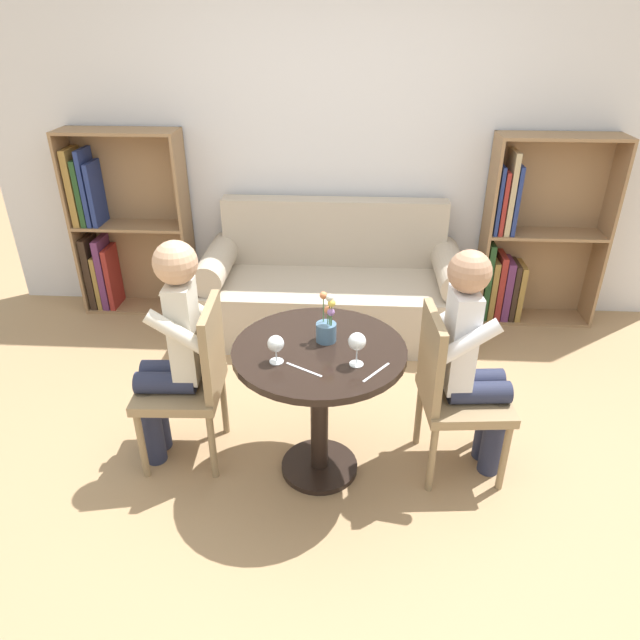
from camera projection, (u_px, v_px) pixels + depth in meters
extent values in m
plane|color=tan|center=(319.00, 468.00, 3.02)|extent=(16.00, 16.00, 0.00)
cube|color=silver|center=(336.00, 134.00, 4.10)|extent=(5.20, 0.05, 2.70)
cylinder|color=black|center=(319.00, 351.00, 2.67)|extent=(0.82, 0.82, 0.03)
cylinder|color=black|center=(319.00, 412.00, 2.84)|extent=(0.09, 0.09, 0.68)
cylinder|color=black|center=(319.00, 466.00, 3.01)|extent=(0.40, 0.40, 0.03)
cube|color=#B7A893|center=(332.00, 305.00, 4.22)|extent=(1.89, 0.80, 0.42)
cube|color=#B7A893|center=(334.00, 232.00, 4.28)|extent=(1.67, 0.16, 0.50)
cylinder|color=#B7A893|center=(217.00, 263.00, 4.12)|extent=(0.22, 0.72, 0.22)
cylinder|color=#B7A893|center=(450.00, 268.00, 4.03)|extent=(0.22, 0.72, 0.22)
cube|color=#93704C|center=(137.00, 220.00, 4.44)|extent=(0.87, 0.02, 1.40)
cube|color=#93704C|center=(77.00, 224.00, 4.35)|extent=(0.02, 0.28, 1.40)
cube|color=#93704C|center=(186.00, 226.00, 4.30)|extent=(0.02, 0.28, 1.40)
cube|color=#93704C|center=(145.00, 306.00, 4.65)|extent=(0.82, 0.28, 0.02)
cube|color=#93704C|center=(131.00, 225.00, 4.33)|extent=(0.82, 0.28, 0.02)
cube|color=#93704C|center=(116.00, 131.00, 4.00)|extent=(0.82, 0.28, 0.02)
cube|color=#332319|center=(93.00, 271.00, 4.53)|extent=(0.05, 0.23, 0.58)
cube|color=olive|center=(101.00, 280.00, 4.56)|extent=(0.04, 0.23, 0.44)
cube|color=#602D5B|center=(106.00, 272.00, 4.52)|extent=(0.05, 0.23, 0.57)
cube|color=maroon|center=(113.00, 276.00, 4.54)|extent=(0.04, 0.23, 0.50)
cube|color=olive|center=(76.00, 187.00, 4.20)|extent=(0.05, 0.23, 0.56)
cube|color=#234723|center=(84.00, 192.00, 4.22)|extent=(0.04, 0.23, 0.49)
cube|color=navy|center=(89.00, 187.00, 4.20)|extent=(0.03, 0.23, 0.56)
cube|color=navy|center=(96.00, 193.00, 4.22)|extent=(0.04, 0.23, 0.46)
cube|color=#93704C|center=(540.00, 228.00, 4.27)|extent=(0.87, 0.02, 1.40)
cube|color=#93704C|center=(486.00, 232.00, 4.18)|extent=(0.02, 0.28, 1.40)
cube|color=#93704C|center=(604.00, 235.00, 4.14)|extent=(0.02, 0.28, 1.40)
cube|color=#93704C|center=(528.00, 317.00, 4.49)|extent=(0.82, 0.28, 0.02)
cube|color=#93704C|center=(545.00, 234.00, 4.16)|extent=(0.82, 0.28, 0.02)
cube|color=#93704C|center=(564.00, 136.00, 3.83)|extent=(0.82, 0.28, 0.02)
cube|color=#234723|center=(486.00, 279.00, 4.35)|extent=(0.04, 0.23, 0.61)
cube|color=olive|center=(491.00, 288.00, 4.38)|extent=(0.04, 0.23, 0.47)
cube|color=maroon|center=(498.00, 285.00, 4.37)|extent=(0.04, 0.23, 0.51)
cube|color=#602D5B|center=(505.00, 288.00, 4.38)|extent=(0.05, 0.23, 0.47)
cube|color=#332319|center=(512.00, 289.00, 4.38)|extent=(0.04, 0.23, 0.45)
cube|color=olive|center=(518.00, 290.00, 4.38)|extent=(0.04, 0.23, 0.44)
cube|color=navy|center=(497.00, 199.00, 4.05)|extent=(0.03, 0.23, 0.49)
cube|color=maroon|center=(501.00, 201.00, 4.06)|extent=(0.03, 0.23, 0.45)
cube|color=tan|center=(509.00, 192.00, 4.03)|extent=(0.04, 0.23, 0.58)
cube|color=navy|center=(514.00, 199.00, 4.05)|extent=(0.03, 0.23, 0.49)
cylinder|color=#937A56|center=(161.00, 403.00, 3.19)|extent=(0.04, 0.04, 0.40)
cylinder|color=#937A56|center=(142.00, 445.00, 2.88)|extent=(0.04, 0.04, 0.40)
cylinder|color=#937A56|center=(224.00, 403.00, 3.19)|extent=(0.04, 0.04, 0.40)
cylinder|color=#937A56|center=(212.00, 446.00, 2.87)|extent=(0.04, 0.04, 0.40)
cube|color=#937A56|center=(180.00, 388.00, 2.92)|extent=(0.44, 0.44, 0.05)
cube|color=#937A56|center=(213.00, 347.00, 2.80)|extent=(0.06, 0.38, 0.45)
cylinder|color=#937A56|center=(504.00, 457.00, 2.80)|extent=(0.04, 0.04, 0.40)
cylinder|color=#937A56|center=(484.00, 412.00, 3.11)|extent=(0.04, 0.04, 0.40)
cylinder|color=#937A56|center=(432.00, 459.00, 2.79)|extent=(0.04, 0.04, 0.40)
cylinder|color=#937A56|center=(419.00, 414.00, 3.10)|extent=(0.04, 0.04, 0.40)
cube|color=#937A56|center=(464.00, 399.00, 2.84)|extent=(0.46, 0.46, 0.05)
cube|color=#937A56|center=(431.00, 357.00, 2.72)|extent=(0.07, 0.38, 0.45)
cylinder|color=#282D47|center=(157.00, 413.00, 3.07)|extent=(0.11, 0.11, 0.45)
cylinder|color=#282D47|center=(152.00, 426.00, 2.97)|extent=(0.11, 0.11, 0.45)
cylinder|color=#282D47|center=(171.00, 371.00, 2.94)|extent=(0.30, 0.12, 0.11)
cylinder|color=#282D47|center=(166.00, 383.00, 2.84)|extent=(0.30, 0.12, 0.11)
cube|color=silver|center=(184.00, 332.00, 2.76)|extent=(0.13, 0.21, 0.52)
cylinder|color=silver|center=(189.00, 305.00, 2.84)|extent=(0.29, 0.08, 0.23)
cylinder|color=silver|center=(176.00, 332.00, 2.61)|extent=(0.29, 0.08, 0.23)
sphere|color=tan|center=(175.00, 263.00, 2.59)|extent=(0.21, 0.21, 0.21)
cylinder|color=#282D47|center=(493.00, 436.00, 2.90)|extent=(0.11, 0.11, 0.45)
cylinder|color=#282D47|center=(487.00, 423.00, 3.00)|extent=(0.11, 0.11, 0.45)
cylinder|color=#282D47|center=(479.00, 393.00, 2.77)|extent=(0.31, 0.14, 0.11)
cylinder|color=#282D47|center=(473.00, 380.00, 2.86)|extent=(0.31, 0.14, 0.11)
cube|color=white|center=(460.00, 341.00, 2.69)|extent=(0.14, 0.21, 0.51)
cylinder|color=white|center=(470.00, 342.00, 2.53)|extent=(0.29, 0.10, 0.23)
cylinder|color=white|center=(455.00, 313.00, 2.77)|extent=(0.29, 0.10, 0.23)
sphere|color=tan|center=(470.00, 272.00, 2.52)|extent=(0.20, 0.20, 0.20)
cylinder|color=white|center=(277.00, 361.00, 2.55)|extent=(0.06, 0.06, 0.00)
cylinder|color=white|center=(276.00, 355.00, 2.54)|extent=(0.01, 0.01, 0.06)
sphere|color=white|center=(276.00, 344.00, 2.51)|extent=(0.08, 0.08, 0.08)
sphere|color=#E58E75|center=(276.00, 345.00, 2.51)|extent=(0.05, 0.05, 0.05)
cylinder|color=white|center=(356.00, 364.00, 2.54)|extent=(0.06, 0.06, 0.00)
cylinder|color=white|center=(357.00, 356.00, 2.51)|extent=(0.01, 0.01, 0.08)
sphere|color=white|center=(357.00, 341.00, 2.48)|extent=(0.08, 0.08, 0.08)
sphere|color=#E58E75|center=(357.00, 343.00, 2.48)|extent=(0.06, 0.06, 0.06)
cylinder|color=slate|center=(326.00, 332.00, 2.70)|extent=(0.10, 0.10, 0.09)
cylinder|color=#4C7A42|center=(328.00, 317.00, 2.66)|extent=(0.01, 0.01, 0.07)
sphere|color=#E07F4C|center=(328.00, 310.00, 2.64)|extent=(0.04, 0.04, 0.04)
cylinder|color=#4C7A42|center=(332.00, 314.00, 2.64)|extent=(0.01, 0.01, 0.12)
sphere|color=#EACC4C|center=(332.00, 303.00, 2.61)|extent=(0.04, 0.04, 0.04)
cylinder|color=#4C7A42|center=(323.00, 309.00, 2.66)|extent=(0.00, 0.01, 0.14)
sphere|color=#E07F4C|center=(323.00, 295.00, 2.63)|extent=(0.04, 0.04, 0.04)
cylinder|color=#4C7A42|center=(331.00, 319.00, 2.65)|extent=(0.01, 0.01, 0.07)
sphere|color=#9E70B2|center=(331.00, 312.00, 2.63)|extent=(0.04, 0.04, 0.04)
cylinder|color=#4C7A42|center=(330.00, 311.00, 2.64)|extent=(0.01, 0.01, 0.14)
sphere|color=silver|center=(330.00, 298.00, 2.60)|extent=(0.04, 0.04, 0.04)
cube|color=silver|center=(304.00, 370.00, 2.50)|extent=(0.17, 0.11, 0.00)
cube|color=silver|center=(376.00, 372.00, 2.48)|extent=(0.12, 0.16, 0.00)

